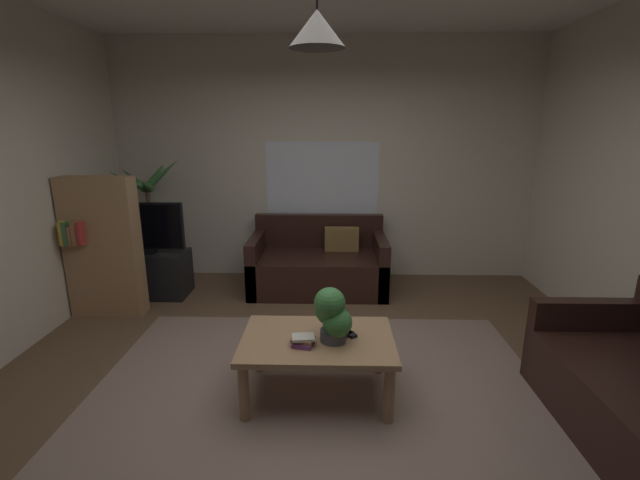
% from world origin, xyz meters
% --- Properties ---
extents(floor, '(5.06, 5.05, 0.02)m').
position_xyz_m(floor, '(0.00, 0.00, -0.01)').
color(floor, brown).
rests_on(floor, ground).
extents(rug, '(3.29, 2.78, 0.01)m').
position_xyz_m(rug, '(0.00, -0.20, 0.00)').
color(rug, gray).
rests_on(rug, ground).
extents(wall_back, '(5.18, 0.06, 2.88)m').
position_xyz_m(wall_back, '(0.00, 2.55, 1.44)').
color(wall_back, beige).
rests_on(wall_back, ground).
extents(window_pane, '(1.37, 0.01, 0.91)m').
position_xyz_m(window_pane, '(-0.03, 2.52, 1.22)').
color(window_pane, white).
extents(couch_under_window, '(1.55, 0.88, 0.82)m').
position_xyz_m(couch_under_window, '(-0.06, 2.02, 0.27)').
color(couch_under_window, black).
rests_on(couch_under_window, ground).
extents(coffee_table, '(1.05, 0.70, 0.44)m').
position_xyz_m(coffee_table, '(-0.01, -0.05, 0.37)').
color(coffee_table, '#A87F56').
rests_on(coffee_table, ground).
extents(book_on_table_0, '(0.15, 0.15, 0.03)m').
position_xyz_m(book_on_table_0, '(-0.10, -0.16, 0.46)').
color(book_on_table_0, '#72387F').
rests_on(book_on_table_0, coffee_table).
extents(book_on_table_1, '(0.17, 0.15, 0.02)m').
position_xyz_m(book_on_table_1, '(-0.10, -0.15, 0.48)').
color(book_on_table_1, '#99663F').
rests_on(book_on_table_1, coffee_table).
extents(book_on_table_2, '(0.16, 0.13, 0.02)m').
position_xyz_m(book_on_table_2, '(-0.10, -0.16, 0.50)').
color(book_on_table_2, beige).
rests_on(book_on_table_2, coffee_table).
extents(remote_on_table_0, '(0.13, 0.16, 0.02)m').
position_xyz_m(remote_on_table_0, '(0.20, 0.01, 0.45)').
color(remote_on_table_0, black).
rests_on(remote_on_table_0, coffee_table).
extents(remote_on_table_1, '(0.15, 0.15, 0.02)m').
position_xyz_m(remote_on_table_1, '(0.18, -0.04, 0.45)').
color(remote_on_table_1, black).
rests_on(remote_on_table_1, coffee_table).
extents(potted_plant_on_table, '(0.26, 0.26, 0.39)m').
position_xyz_m(potted_plant_on_table, '(0.09, -0.09, 0.64)').
color(potted_plant_on_table, '#4C4C51').
rests_on(potted_plant_on_table, coffee_table).
extents(tv_stand, '(0.90, 0.44, 0.50)m').
position_xyz_m(tv_stand, '(-1.98, 1.77, 0.25)').
color(tv_stand, black).
rests_on(tv_stand, ground).
extents(tv, '(0.92, 0.16, 0.57)m').
position_xyz_m(tv, '(-1.98, 1.75, 0.79)').
color(tv, black).
rests_on(tv, tv_stand).
extents(potted_palm_corner, '(0.88, 0.77, 1.52)m').
position_xyz_m(potted_palm_corner, '(-2.09, 2.25, 0.64)').
color(potted_palm_corner, beige).
rests_on(potted_palm_corner, ground).
extents(bookshelf_corner, '(0.70, 0.31, 1.40)m').
position_xyz_m(bookshelf_corner, '(-2.17, 1.26, 0.71)').
color(bookshelf_corner, '#A87F56').
rests_on(bookshelf_corner, ground).
extents(pendant_lamp, '(0.33, 0.33, 0.58)m').
position_xyz_m(pendant_lamp, '(-0.01, -0.05, 2.40)').
color(pendant_lamp, black).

